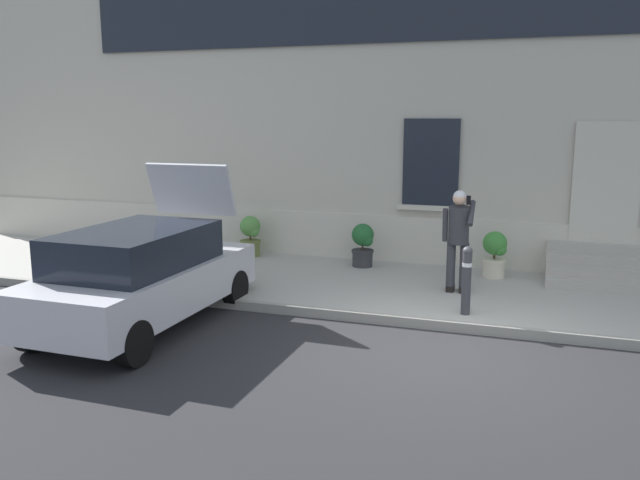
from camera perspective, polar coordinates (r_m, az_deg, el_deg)
ground_plane at (r=8.87m, az=10.45°, el=-9.72°), size 80.00×80.00×0.00m
sidewalk at (r=11.50m, az=12.50°, el=-4.62°), size 24.00×3.60×0.15m
curb_edge at (r=9.72m, az=11.28°, el=-7.43°), size 24.00×0.12×0.15m
building_facade at (r=13.59m, az=14.36°, el=13.20°), size 24.00×1.52×7.50m
entrance_stoop at (r=12.71m, az=23.55°, el=-2.34°), size 1.91×1.28×0.64m
hatchback_car_silver at (r=9.89m, az=-15.38°, el=-2.94°), size 1.83×4.09×2.34m
bollard_near_person at (r=9.92m, az=12.79°, el=-3.28°), size 0.15×0.15×1.04m
person_on_phone at (r=11.02m, az=12.10°, el=0.47°), size 0.51×0.48×1.75m
planter_olive at (r=13.88m, az=-6.14°, el=0.46°), size 0.44×0.44×0.86m
planter_charcoal at (r=12.83m, az=3.81°, el=-0.35°), size 0.44×0.44×0.86m
planter_cream at (r=12.38m, az=15.16°, el=-1.12°), size 0.44×0.44×0.86m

